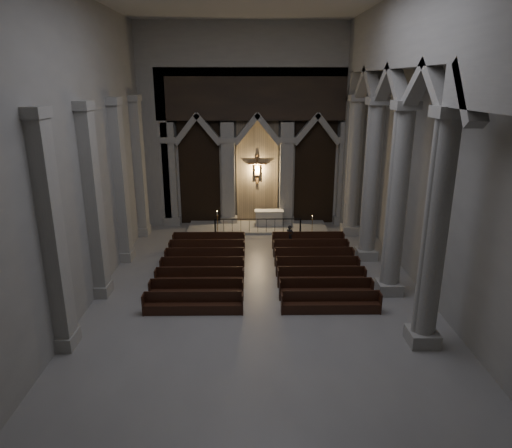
# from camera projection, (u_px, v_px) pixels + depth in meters

# --- Properties ---
(room) EXTENTS (24.00, 24.10, 12.00)m
(room) POSITION_uv_depth(u_px,v_px,m) (263.00, 115.00, 15.92)
(room) COLOR gray
(room) RESTS_ON ground
(sanctuary_wall) EXTENTS (14.00, 0.77, 12.00)m
(sanctuary_wall) POSITION_uv_depth(u_px,v_px,m) (257.00, 118.00, 27.22)
(sanctuary_wall) COLOR #9D9B93
(sanctuary_wall) RESTS_ON ground
(right_arcade) EXTENTS (1.00, 24.00, 12.00)m
(right_arcade) POSITION_uv_depth(u_px,v_px,m) (407.00, 106.00, 17.20)
(right_arcade) COLOR #9D9B93
(right_arcade) RESTS_ON ground
(left_pilasters) EXTENTS (0.60, 13.00, 8.03)m
(left_pilasters) POSITION_uv_depth(u_px,v_px,m) (109.00, 194.00, 20.28)
(left_pilasters) COLOR #9D9B93
(left_pilasters) RESTS_ON ground
(sanctuary_step) EXTENTS (8.50, 2.60, 0.15)m
(sanctuary_step) POSITION_uv_depth(u_px,v_px,m) (257.00, 227.00, 28.29)
(sanctuary_step) COLOR #9D9B93
(sanctuary_step) RESTS_ON ground
(altar) EXTENTS (1.80, 0.72, 0.91)m
(altar) POSITION_uv_depth(u_px,v_px,m) (269.00, 217.00, 28.44)
(altar) COLOR beige
(altar) RESTS_ON sanctuary_step
(altar_rail) EXTENTS (5.14, 0.09, 1.01)m
(altar_rail) POSITION_uv_depth(u_px,v_px,m) (258.00, 224.00, 26.96)
(altar_rail) COLOR black
(altar_rail) RESTS_ON ground
(candle_stand_left) EXTENTS (0.27, 0.27, 1.59)m
(candle_stand_left) POSITION_uv_depth(u_px,v_px,m) (218.00, 230.00, 26.58)
(candle_stand_left) COLOR #A27332
(candle_stand_left) RESTS_ON ground
(candle_stand_right) EXTENTS (0.21, 0.21, 1.22)m
(candle_stand_right) POSITION_uv_depth(u_px,v_px,m) (312.00, 230.00, 26.90)
(candle_stand_right) COLOR #A27332
(candle_stand_right) RESTS_ON ground
(pews) EXTENTS (9.31, 7.77, 0.87)m
(pews) POSITION_uv_depth(u_px,v_px,m) (260.00, 269.00, 21.40)
(pews) COLOR black
(pews) RESTS_ON ground
(worshipper) EXTENTS (0.51, 0.43, 1.21)m
(worshipper) POSITION_uv_depth(u_px,v_px,m) (290.00, 236.00, 25.01)
(worshipper) COLOR black
(worshipper) RESTS_ON ground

